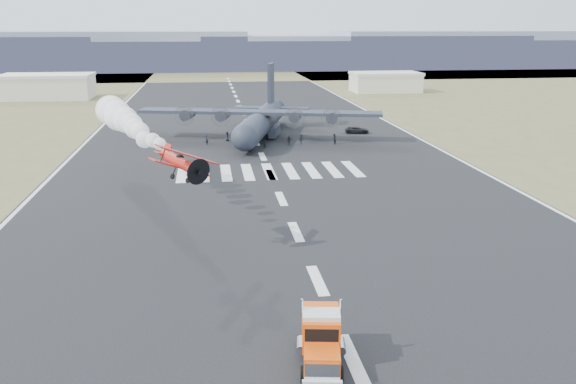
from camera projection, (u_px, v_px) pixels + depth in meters
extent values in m
plane|color=black|center=(352.00, 359.00, 37.37)|extent=(500.00, 500.00, 0.00)
cube|color=brown|center=(226.00, 73.00, 257.20)|extent=(500.00, 80.00, 0.00)
cube|color=gray|center=(79.00, 51.00, 275.35)|extent=(150.00, 50.00, 17.00)
cube|color=gray|center=(223.00, 54.00, 284.15)|extent=(150.00, 50.00, 13.00)
cube|color=gray|center=(359.00, 51.00, 292.15)|extent=(150.00, 50.00, 15.00)
cube|color=gray|center=(488.00, 49.00, 300.16)|extent=(150.00, 50.00, 17.00)
cube|color=beige|center=(47.00, 88.00, 168.54)|extent=(24.00, 14.00, 6.00)
cube|color=beige|center=(46.00, 76.00, 167.67)|extent=(24.50, 14.50, 0.80)
cube|color=beige|center=(385.00, 83.00, 185.90)|extent=(20.00, 12.00, 5.20)
cube|color=beige|center=(386.00, 73.00, 185.13)|extent=(20.50, 12.50, 0.80)
cube|color=black|center=(320.00, 347.00, 37.80)|extent=(1.95, 6.21, 0.23)
cube|color=orange|center=(322.00, 359.00, 35.00)|extent=(2.39, 2.47, 1.17)
cube|color=silver|center=(322.00, 372.00, 33.94)|extent=(1.98, 0.45, 0.99)
cube|color=silver|center=(322.00, 383.00, 33.93)|extent=(2.27, 0.62, 0.32)
cube|color=orange|center=(321.00, 334.00, 36.36)|extent=(2.48, 1.96, 1.98)
cube|color=black|center=(322.00, 335.00, 35.54)|extent=(1.98, 0.42, 0.81)
cube|color=silver|center=(321.00, 316.00, 36.35)|extent=(2.45, 1.78, 0.45)
cube|color=orange|center=(321.00, 325.00, 38.00)|extent=(2.51, 2.14, 2.34)
cylinder|color=black|center=(304.00, 374.00, 34.87)|extent=(0.51, 1.04, 0.99)
cylinder|color=black|center=(340.00, 374.00, 34.82)|extent=(0.51, 1.04, 0.99)
cylinder|color=black|center=(304.00, 341.00, 38.52)|extent=(0.51, 1.04, 0.99)
cylinder|color=black|center=(337.00, 341.00, 38.46)|extent=(0.51, 1.04, 0.99)
cylinder|color=black|center=(304.00, 334.00, 39.39)|extent=(0.51, 1.04, 0.99)
cylinder|color=black|center=(336.00, 334.00, 39.33)|extent=(0.51, 1.04, 0.99)
cylinder|color=red|center=(180.00, 162.00, 54.08)|extent=(2.56, 5.36, 0.96)
sphere|color=black|center=(179.00, 158.00, 54.17)|extent=(0.75, 0.75, 0.75)
cylinder|color=black|center=(188.00, 168.00, 51.86)|extent=(1.21, 0.94, 1.07)
cylinder|color=black|center=(189.00, 169.00, 51.54)|extent=(2.24, 0.75, 2.34)
cube|color=red|center=(181.00, 167.00, 53.81)|extent=(5.96, 2.84, 2.62)
cube|color=red|center=(182.00, 154.00, 53.20)|extent=(6.14, 2.90, 2.70)
cube|color=red|center=(172.00, 151.00, 56.07)|extent=(0.40, 0.94, 1.07)
cube|color=red|center=(172.00, 157.00, 56.22)|extent=(2.26, 1.37, 0.09)
cylinder|color=black|center=(174.00, 179.00, 53.33)|extent=(0.27, 0.49, 0.47)
cylinder|color=black|center=(192.00, 177.00, 54.04)|extent=(0.27, 0.49, 0.47)
sphere|color=white|center=(172.00, 157.00, 56.40)|extent=(0.75, 0.75, 0.75)
sphere|color=white|center=(165.00, 151.00, 58.62)|extent=(1.01, 1.01, 1.01)
sphere|color=white|center=(158.00, 146.00, 60.83)|extent=(1.27, 1.27, 1.27)
sphere|color=white|center=(152.00, 142.00, 63.05)|extent=(1.53, 1.53, 1.53)
sphere|color=white|center=(146.00, 137.00, 65.26)|extent=(1.79, 1.79, 1.79)
sphere|color=white|center=(141.00, 133.00, 67.48)|extent=(2.06, 2.06, 2.06)
sphere|color=white|center=(136.00, 130.00, 69.69)|extent=(2.32, 2.32, 2.32)
sphere|color=white|center=(132.00, 126.00, 71.91)|extent=(2.58, 2.58, 2.58)
sphere|color=white|center=(127.00, 123.00, 74.12)|extent=(2.84, 2.84, 2.84)
sphere|color=white|center=(123.00, 120.00, 76.34)|extent=(3.11, 3.11, 3.11)
sphere|color=white|center=(119.00, 117.00, 78.56)|extent=(3.37, 3.37, 3.37)
sphere|color=white|center=(116.00, 114.00, 80.77)|extent=(3.63, 3.63, 3.63)
sphere|color=white|center=(112.00, 111.00, 82.99)|extent=(3.89, 3.89, 3.89)
sphere|color=white|center=(109.00, 109.00, 85.20)|extent=(4.15, 4.15, 4.15)
cylinder|color=#1E202D|center=(261.00, 123.00, 109.45)|extent=(11.76, 30.37, 4.32)
sphere|color=#1E202D|center=(245.00, 138.00, 94.97)|extent=(4.32, 4.32, 4.32)
cone|color=#1E202D|center=(273.00, 111.00, 123.93)|extent=(5.81, 7.36, 4.32)
cube|color=#1E202D|center=(259.00, 112.00, 107.87)|extent=(42.98, 15.21, 0.54)
cylinder|color=#1E202D|center=(188.00, 114.00, 109.00)|extent=(2.91, 4.46, 1.94)
cylinder|color=#3F3F44|center=(184.00, 116.00, 106.93)|extent=(3.57, 0.97, 3.67)
cylinder|color=#1E202D|center=(223.00, 115.00, 108.25)|extent=(2.91, 4.46, 1.94)
cylinder|color=#3F3F44|center=(220.00, 117.00, 106.18)|extent=(3.57, 0.97, 3.67)
cylinder|color=#1E202D|center=(295.00, 116.00, 106.75)|extent=(2.91, 4.46, 1.94)
cylinder|color=#3F3F44|center=(294.00, 118.00, 104.68)|extent=(3.57, 0.97, 3.67)
cylinder|color=#1E202D|center=(332.00, 117.00, 105.99)|extent=(2.91, 4.46, 1.94)
cylinder|color=#3F3F44|center=(332.00, 119.00, 103.92)|extent=(3.57, 0.97, 3.67)
cube|color=#1E202D|center=(271.00, 85.00, 120.43)|extent=(1.84, 4.87, 8.64)
cube|color=#1E202D|center=(271.00, 108.00, 122.15)|extent=(15.46, 6.92, 0.38)
cube|color=#1E202D|center=(249.00, 130.00, 111.19)|extent=(2.88, 6.60, 1.73)
cylinder|color=black|center=(249.00, 134.00, 111.35)|extent=(0.82, 1.29, 1.19)
cube|color=#1E202D|center=(275.00, 131.00, 110.64)|extent=(2.88, 6.60, 1.73)
cylinder|color=black|center=(275.00, 134.00, 110.80)|extent=(0.82, 1.29, 1.19)
cylinder|color=black|center=(249.00, 148.00, 98.69)|extent=(0.66, 1.05, 0.97)
imported|color=black|center=(357.00, 130.00, 114.97)|extent=(4.83, 2.90, 1.25)
imported|color=black|center=(246.00, 136.00, 106.88)|extent=(0.72, 0.79, 1.77)
imported|color=black|center=(264.00, 143.00, 101.48)|extent=(0.87, 0.68, 1.56)
imported|color=black|center=(301.00, 139.00, 104.47)|extent=(1.23, 0.75, 1.77)
imported|color=black|center=(289.00, 140.00, 103.36)|extent=(1.04, 0.61, 1.69)
imported|color=black|center=(227.00, 136.00, 107.22)|extent=(0.87, 0.95, 1.66)
imported|color=black|center=(238.00, 138.00, 105.38)|extent=(1.46, 1.35, 1.63)
imported|color=black|center=(207.00, 140.00, 103.89)|extent=(0.79, 0.79, 1.69)
imported|color=black|center=(334.00, 139.00, 104.36)|extent=(1.01, 0.94, 1.77)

